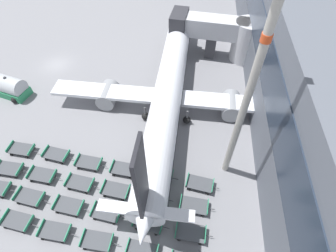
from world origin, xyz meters
name	(u,v)px	position (x,y,z in m)	size (l,w,h in m)	color
ground_plane	(57,65)	(0.00, 0.00, 0.00)	(500.00, 500.00, 0.00)	gray
jet_bridge	(224,34)	(26.41, 5.47, 3.96)	(14.47, 5.71, 6.69)	silver
airplane	(169,89)	(19.04, -6.99, 2.89)	(31.09, 40.00, 12.92)	silver
fuel_tanker_primary	(5,85)	(-4.38, -7.14, 1.36)	(7.87, 4.68, 3.19)	white
baggage_dolly_row_near_col_b	(18,221)	(6.12, -25.03, 0.48)	(3.64, 2.00, 0.92)	#424449
baggage_dolly_row_near_col_c	(55,231)	(10.15, -25.56, 0.48)	(3.60, 1.88, 0.92)	#424449
baggage_dolly_row_near_col_d	(97,241)	(14.40, -25.97, 0.48)	(3.60, 1.86, 0.92)	#424449
baggage_dolly_row_near_col_e	(142,251)	(18.72, -26.41, 0.48)	(3.63, 1.96, 0.92)	#424449
baggage_dolly_row_mid_a_col_b	(30,197)	(6.20, -22.53, 0.48)	(3.64, 2.01, 0.92)	#424449
baggage_dolly_row_mid_a_col_c	(69,206)	(10.57, -22.98, 0.48)	(3.63, 1.97, 0.92)	#424449
baggage_dolly_row_mid_a_col_d	(107,212)	(14.57, -23.23, 0.48)	(3.64, 2.00, 0.92)	#424449
baggage_dolly_row_mid_a_col_e	(148,223)	(18.90, -23.78, 0.48)	(3.65, 2.09, 0.92)	#424449
baggage_dolly_row_mid_a_col_f	(191,232)	(23.03, -24.25, 0.48)	(3.61, 1.89, 0.92)	#424449
baggage_dolly_row_mid_b_col_a	(9,169)	(2.39, -19.55, 0.48)	(3.59, 1.85, 0.92)	#424449
baggage_dolly_row_mid_b_col_b	(42,175)	(6.41, -19.89, 0.48)	(3.62, 1.93, 0.92)	#424449
baggage_dolly_row_mid_b_col_c	(80,183)	(10.86, -20.39, 0.48)	(3.64, 2.01, 0.92)	#424449
baggage_dolly_row_mid_b_col_d	(116,190)	(14.90, -20.74, 0.48)	(3.63, 1.98, 0.92)	#424449
baggage_dolly_row_mid_b_col_e	(154,196)	(18.99, -21.02, 0.48)	(3.64, 2.02, 0.92)	#424449
baggage_dolly_row_mid_b_col_f	(194,205)	(23.21, -21.54, 0.48)	(3.62, 1.92, 0.92)	#424449
baggage_dolly_row_far_col_a	(21,149)	(2.48, -16.84, 0.48)	(3.61, 1.89, 0.92)	#424449
baggage_dolly_row_far_col_b	(56,154)	(6.90, -17.11, 0.48)	(3.64, 2.04, 0.92)	#424449
baggage_dolly_row_far_col_c	(89,163)	(11.02, -17.77, 0.48)	(3.62, 1.95, 0.92)	#424449
baggage_dolly_row_far_col_d	(124,169)	(15.21, -18.16, 0.48)	(3.62, 1.94, 0.92)	#424449
baggage_dolly_row_far_col_e	(160,175)	(19.29, -18.50, 0.48)	(3.63, 1.98, 0.92)	#424449
baggage_dolly_row_far_col_f	(200,184)	(23.72, -19.02, 0.48)	(3.65, 2.06, 0.92)	#424449
apron_light_mast	(249,93)	(26.55, -16.48, 11.69)	(2.00, 0.77, 21.24)	#ADA89E
stand_guidance_stripe	(156,154)	(18.46, -15.41, 0.00)	(0.56, 21.54, 0.01)	yellow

